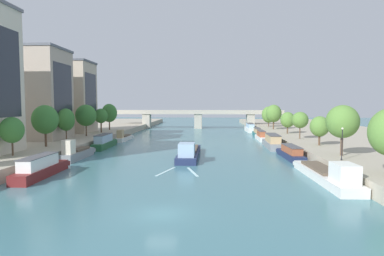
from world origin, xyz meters
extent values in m
plane|color=#42757F|center=(0.00, 0.00, 0.00)|extent=(400.00, 400.00, 0.00)
cube|color=#A89E89|center=(-37.48, 55.00, 0.84)|extent=(36.00, 170.00, 1.69)
cube|color=#A89E89|center=(37.48, 55.00, 0.84)|extent=(36.00, 170.00, 1.69)
cube|color=#1E284C|center=(0.58, 29.91, 0.46)|extent=(3.45, 17.26, 0.92)
cube|color=#1E284C|center=(0.69, 38.87, 0.55)|extent=(3.09, 1.24, 0.82)
cube|color=#1E284C|center=(0.58, 29.91, 0.95)|extent=(3.52, 17.26, 0.06)
cube|color=#9EBCD6|center=(0.50, 24.06, 2.01)|extent=(2.47, 3.47, 2.05)
cube|color=black|center=(0.53, 25.79, 2.31)|extent=(1.94, 0.05, 0.58)
cube|color=brown|center=(0.60, 31.64, 1.16)|extent=(2.64, 8.99, 0.36)
cylinder|color=#232328|center=(1.00, 24.74, 1.53)|extent=(0.07, 0.07, 1.10)
cube|color=silver|center=(1.76, 16.98, 0.01)|extent=(1.93, 5.88, 0.03)
cube|color=silver|center=(-1.84, 17.02, 0.01)|extent=(2.07, 5.85, 0.03)
cube|color=maroon|center=(-17.03, 13.16, 0.58)|extent=(2.32, 10.98, 1.17)
cube|color=maroon|center=(-17.09, 18.99, 0.70)|extent=(2.10, 1.27, 0.95)
cube|color=maroon|center=(-17.03, 13.16, 1.20)|extent=(2.37, 10.98, 0.06)
cube|color=white|center=(-17.02, 12.61, 1.94)|extent=(1.88, 7.03, 1.42)
cube|color=#4C4C51|center=(-17.02, 12.61, 2.69)|extent=(2.02, 7.24, 0.08)
cylinder|color=#232328|center=(-16.66, 9.88, 1.78)|extent=(0.07, 0.07, 1.10)
cube|color=gray|center=(-17.83, 26.64, 0.62)|extent=(2.06, 9.82, 1.25)
cube|color=gray|center=(-17.75, 31.89, 0.75)|extent=(1.84, 1.28, 0.99)
cube|color=gray|center=(-17.83, 26.64, 1.28)|extent=(2.10, 9.82, 0.06)
cube|color=beige|center=(-17.88, 23.31, 2.42)|extent=(1.47, 1.98, 2.21)
cube|color=black|center=(-17.86, 24.30, 2.75)|extent=(1.15, 0.05, 0.62)
cube|color=brown|center=(-17.82, 27.62, 1.49)|extent=(1.57, 5.12, 0.36)
cylinder|color=#232328|center=(-17.58, 23.70, 1.86)|extent=(0.07, 0.07, 1.10)
cube|color=#235633|center=(-17.77, 40.48, 0.61)|extent=(2.39, 11.22, 1.21)
cube|color=#235633|center=(-17.88, 46.42, 0.73)|extent=(2.10, 1.29, 0.97)
cube|color=#235633|center=(-17.77, 40.48, 1.24)|extent=(2.43, 11.22, 0.06)
cube|color=#9EBCD6|center=(-17.76, 39.92, 2.04)|extent=(1.92, 7.19, 1.55)
cube|color=#4C4C51|center=(-17.76, 39.92, 2.86)|extent=(2.06, 7.40, 0.08)
cylinder|color=#232328|center=(-17.38, 37.14, 1.82)|extent=(0.07, 0.07, 1.10)
cube|color=silver|center=(-17.09, 54.14, 0.46)|extent=(1.98, 9.74, 0.93)
cube|color=silver|center=(-16.94, 59.33, 0.56)|extent=(1.65, 1.25, 0.83)
cube|color=silver|center=(-17.09, 54.14, 0.96)|extent=(2.02, 9.74, 0.06)
cube|color=tan|center=(-17.19, 50.84, 1.96)|extent=(1.33, 1.98, 1.94)
cube|color=black|center=(-17.16, 51.82, 2.25)|extent=(1.02, 0.06, 0.54)
cube|color=brown|center=(-17.06, 55.11, 1.17)|extent=(1.47, 5.08, 0.36)
cylinder|color=#232328|center=(-16.92, 51.22, 1.54)|extent=(0.07, 0.07, 1.10)
cube|color=silver|center=(17.73, 12.93, 0.48)|extent=(3.14, 15.91, 0.96)
cube|color=silver|center=(17.56, 21.21, 0.58)|extent=(2.70, 1.26, 0.84)
cube|color=silver|center=(17.73, 12.93, 0.99)|extent=(3.20, 15.91, 0.06)
cube|color=white|center=(17.84, 7.54, 2.00)|extent=(2.18, 3.21, 1.97)
cube|color=black|center=(17.81, 9.14, 2.30)|extent=(1.69, 0.06, 0.55)
cube|color=brown|center=(17.70, 14.52, 1.20)|extent=(2.37, 8.29, 0.36)
cylinder|color=#232328|center=(18.25, 8.18, 1.57)|extent=(0.07, 0.07, 1.10)
cube|color=#1E284C|center=(17.65, 28.91, 0.47)|extent=(2.37, 11.03, 0.94)
cube|color=#1E284C|center=(17.52, 34.75, 0.56)|extent=(2.04, 1.25, 0.83)
cube|color=#1E284C|center=(17.65, 28.91, 0.97)|extent=(2.41, 11.03, 0.06)
cube|color=#9E5133|center=(17.66, 28.36, 1.57)|extent=(1.90, 7.07, 1.14)
cube|color=#4C4C51|center=(17.66, 28.36, 2.18)|extent=(2.03, 7.28, 0.08)
cylinder|color=#232328|center=(18.04, 25.62, 1.55)|extent=(0.07, 0.07, 1.10)
cube|color=gray|center=(17.19, 42.38, 0.61)|extent=(2.95, 12.20, 1.21)
cube|color=gray|center=(17.40, 48.79, 0.73)|extent=(2.46, 1.33, 0.98)
cube|color=gray|center=(17.19, 42.38, 1.24)|extent=(3.00, 12.20, 0.06)
cube|color=tan|center=(17.17, 41.77, 2.03)|extent=(2.34, 7.82, 1.52)
cube|color=#4C4C51|center=(17.17, 41.77, 2.83)|extent=(2.50, 8.06, 0.08)
cylinder|color=#232328|center=(17.45, 38.73, 1.82)|extent=(0.07, 0.07, 1.10)
cube|color=silver|center=(17.12, 56.99, 0.50)|extent=(1.92, 9.83, 0.99)
cube|color=silver|center=(17.22, 62.24, 0.59)|extent=(1.68, 1.24, 0.86)
cube|color=silver|center=(17.12, 56.99, 1.02)|extent=(1.95, 9.83, 0.06)
cube|color=#9E5133|center=(17.11, 56.50, 1.73)|extent=(1.54, 6.29, 1.37)
cube|color=#4C4C51|center=(17.11, 56.50, 2.46)|extent=(1.65, 6.48, 0.08)
cylinder|color=#232328|center=(17.33, 54.05, 1.60)|extent=(0.07, 0.07, 1.10)
cube|color=#23666B|center=(17.83, 68.43, 0.46)|extent=(2.15, 10.04, 0.92)
cube|color=#23666B|center=(18.05, 73.77, 0.55)|extent=(1.71, 1.27, 0.82)
cube|color=#23666B|center=(17.83, 68.43, 0.95)|extent=(2.18, 10.05, 0.06)
cube|color=tan|center=(17.81, 67.93, 1.61)|extent=(1.69, 6.44, 1.26)
cube|color=#4C4C51|center=(17.81, 67.93, 2.28)|extent=(1.80, 6.64, 0.08)
cylinder|color=#232328|center=(17.98, 65.43, 1.53)|extent=(0.07, 0.07, 1.10)
cube|color=silver|center=(17.69, 83.56, 0.62)|extent=(2.35, 11.54, 1.25)
cube|color=silver|center=(17.67, 89.67, 0.75)|extent=(2.20, 1.27, 0.99)
cube|color=silver|center=(17.69, 83.56, 1.28)|extent=(2.40, 11.54, 0.06)
cube|color=#9EBCD6|center=(17.69, 82.98, 2.01)|extent=(1.92, 7.39, 1.41)
cube|color=#4C4C51|center=(17.69, 82.98, 2.75)|extent=(2.06, 7.61, 0.08)
cylinder|color=#232328|center=(18.05, 80.10, 1.86)|extent=(0.07, 0.07, 1.10)
cylinder|color=brown|center=(-24.16, 18.92, 3.02)|extent=(0.27, 0.27, 2.67)
ellipsoid|color=#387533|center=(-24.16, 18.92, 5.39)|extent=(3.31, 3.31, 3.74)
cylinder|color=brown|center=(-24.44, 29.10, 3.36)|extent=(0.38, 0.38, 3.35)
ellipsoid|color=#387533|center=(-24.44, 29.10, 6.42)|extent=(4.48, 4.48, 5.01)
cylinder|color=brown|center=(-25.04, 38.73, 3.18)|extent=(0.24, 0.24, 2.99)
ellipsoid|color=#387533|center=(-25.04, 38.73, 5.93)|extent=(3.52, 3.52, 4.56)
cylinder|color=brown|center=(-24.50, 48.27, 3.40)|extent=(0.32, 0.32, 3.42)
ellipsoid|color=#387533|center=(-24.50, 48.27, 6.48)|extent=(4.77, 4.77, 4.98)
cylinder|color=brown|center=(-24.16, 57.89, 3.34)|extent=(0.38, 0.38, 3.31)
ellipsoid|color=#387533|center=(-24.16, 57.89, 6.04)|extent=(3.48, 3.48, 3.81)
cylinder|color=brown|center=(-24.76, 67.09, 3.39)|extent=(0.36, 0.36, 3.40)
ellipsoid|color=#387533|center=(-24.76, 67.09, 6.54)|extent=(4.43, 4.43, 5.28)
cylinder|color=brown|center=(22.99, 21.41, 3.49)|extent=(0.36, 0.36, 3.60)
ellipsoid|color=#568438|center=(22.99, 21.41, 6.59)|extent=(4.56, 4.56, 4.72)
cylinder|color=brown|center=(23.77, 33.31, 2.89)|extent=(0.37, 0.37, 2.40)
ellipsoid|color=#568438|center=(23.77, 33.31, 5.10)|extent=(3.39, 3.39, 3.66)
cylinder|color=brown|center=(23.37, 44.44, 3.22)|extent=(0.24, 0.24, 3.07)
ellipsoid|color=#568438|center=(23.37, 44.44, 5.72)|extent=(3.42, 3.42, 3.47)
cylinder|color=brown|center=(23.78, 57.18, 2.89)|extent=(0.35, 0.35, 2.41)
ellipsoid|color=#568438|center=(23.78, 57.18, 5.17)|extent=(3.57, 3.57, 3.90)
cylinder|color=brown|center=(22.99, 71.04, 3.32)|extent=(0.39, 0.39, 3.26)
ellipsoid|color=#568438|center=(22.99, 71.04, 6.36)|extent=(4.57, 4.57, 5.13)
cylinder|color=brown|center=(23.63, 82.59, 2.95)|extent=(0.28, 0.28, 2.52)
ellipsoid|color=#568438|center=(23.63, 82.59, 5.67)|extent=(4.47, 4.47, 5.32)
cylinder|color=black|center=(21.42, 17.39, 3.71)|extent=(0.11, 0.11, 4.04)
sphere|color=#EAE5C6|center=(21.42, 17.39, 5.87)|extent=(0.28, 0.28, 0.28)
cylinder|color=black|center=(21.42, 17.39, 1.79)|extent=(0.22, 0.22, 0.20)
cube|color=#232833|center=(-25.74, 19.46, 13.69)|extent=(0.04, 9.42, 13.10)
cube|color=#A89989|center=(-33.71, 41.28, 11.01)|extent=(14.30, 10.65, 18.65)
cube|color=#565B66|center=(-33.71, 41.28, 20.59)|extent=(14.73, 10.97, 0.50)
cube|color=#232833|center=(-26.54, 41.28, 11.94)|extent=(0.04, 8.52, 11.19)
cube|color=#B2A38E|center=(-33.71, 57.85, 10.71)|extent=(14.02, 9.81, 18.04)
cube|color=#4C515B|center=(-33.71, 57.85, 19.98)|extent=(14.44, 10.10, 0.50)
cube|color=#232833|center=(-26.68, 57.85, 11.61)|extent=(0.04, 7.85, 10.82)
cube|color=#ADA899|center=(0.00, 96.64, 5.67)|extent=(62.95, 4.40, 0.60)
cube|color=#ADA899|center=(0.00, 94.64, 6.42)|extent=(62.95, 0.30, 0.90)
cube|color=#ADA899|center=(0.00, 98.64, 6.42)|extent=(62.95, 0.30, 0.90)
cube|color=#ADA899|center=(-19.48, 96.64, 2.68)|extent=(2.80, 3.60, 5.37)
cube|color=#ADA899|center=(0.00, 96.64, 2.68)|extent=(2.80, 3.60, 5.37)
cube|color=#ADA899|center=(19.48, 96.64, 2.68)|extent=(2.80, 3.60, 5.37)
camera|label=1|loc=(3.86, -26.42, 9.05)|focal=30.74mm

